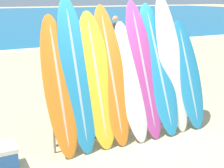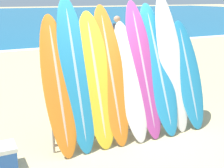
% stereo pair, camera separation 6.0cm
% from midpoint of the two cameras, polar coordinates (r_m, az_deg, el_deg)
% --- Properties ---
extents(ground_plane, '(160.00, 160.00, 0.00)m').
position_cam_midpoint_polar(ground_plane, '(5.64, 4.12, -10.56)').
color(ground_plane, tan).
extents(surfboard_rack, '(2.96, 0.04, 0.78)m').
position_cam_midpoint_polar(surfboard_rack, '(5.70, 3.86, -5.51)').
color(surfboard_rack, gray).
rests_on(surfboard_rack, ground_plane).
extents(surfboard_slot_0, '(0.51, 0.92, 2.23)m').
position_cam_midpoint_polar(surfboard_slot_0, '(5.09, -9.46, -0.20)').
color(surfboard_slot_0, orange).
rests_on(surfboard_slot_0, ground_plane).
extents(surfboard_slot_1, '(0.53, 0.98, 2.51)m').
position_cam_midpoint_polar(surfboard_slot_1, '(5.19, -6.31, 1.80)').
color(surfboard_slot_1, teal).
rests_on(surfboard_slot_1, ground_plane).
extents(surfboard_slot_2, '(0.58, 0.89, 2.27)m').
position_cam_midpoint_polar(surfboard_slot_2, '(5.30, -2.56, 0.86)').
color(surfboard_slot_2, yellow).
rests_on(surfboard_slot_2, ground_plane).
extents(surfboard_slot_3, '(0.51, 0.99, 2.37)m').
position_cam_midpoint_polar(surfboard_slot_3, '(5.43, 0.12, 1.79)').
color(surfboard_slot_3, orange).
rests_on(surfboard_slot_3, ground_plane).
extents(surfboard_slot_4, '(0.50, 0.95, 2.07)m').
position_cam_midpoint_polar(surfboard_slot_4, '(5.59, 3.68, 0.58)').
color(surfboard_slot_4, silver).
rests_on(surfboard_slot_4, ground_plane).
extents(surfboard_slot_5, '(0.51, 1.09, 2.44)m').
position_cam_midpoint_polar(surfboard_slot_5, '(5.77, 6.01, 2.88)').
color(surfboard_slot_5, '#B23D8E').
rests_on(surfboard_slot_5, ground_plane).
extents(surfboard_slot_6, '(0.59, 1.15, 2.39)m').
position_cam_midpoint_polar(surfboard_slot_6, '(5.95, 8.79, 2.93)').
color(surfboard_slot_6, teal).
rests_on(surfboard_slot_6, ground_plane).
extents(surfboard_slot_7, '(0.53, 1.00, 2.54)m').
position_cam_midpoint_polar(surfboard_slot_7, '(6.11, 11.10, 3.86)').
color(surfboard_slot_7, silver).
rests_on(surfboard_slot_7, ground_plane).
extents(surfboard_slot_8, '(0.57, 0.90, 2.05)m').
position_cam_midpoint_polar(surfboard_slot_8, '(6.31, 13.99, 1.78)').
color(surfboard_slot_8, teal).
rests_on(surfboard_slot_8, ground_plane).
extents(person_near_water, '(0.30, 0.31, 1.82)m').
position_cam_midpoint_polar(person_near_water, '(11.72, 1.05, 8.35)').
color(person_near_water, tan).
rests_on(person_near_water, ground_plane).
extents(person_mid_beach, '(0.22, 0.27, 1.61)m').
position_cam_midpoint_polar(person_mid_beach, '(8.74, 9.17, 4.84)').
color(person_mid_beach, beige).
rests_on(person_mid_beach, ground_plane).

